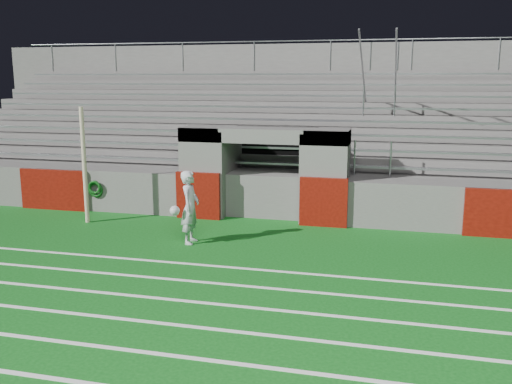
# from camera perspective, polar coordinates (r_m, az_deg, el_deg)

# --- Properties ---
(ground) EXTENTS (90.00, 90.00, 0.00)m
(ground) POSITION_cam_1_polar(r_m,az_deg,el_deg) (13.31, -2.76, -6.09)
(ground) COLOR #0D5214
(ground) RESTS_ON ground
(field_post) EXTENTS (0.12, 0.12, 3.22)m
(field_post) POSITION_cam_1_polar(r_m,az_deg,el_deg) (16.43, -16.78, 2.55)
(field_post) COLOR beige
(field_post) RESTS_ON ground
(field_markings) EXTENTS (28.00, 8.09, 0.01)m
(field_markings) POSITION_cam_1_polar(r_m,az_deg,el_deg) (8.99, -12.46, -15.20)
(field_markings) COLOR white
(field_markings) RESTS_ON ground
(stadium_structure) EXTENTS (26.00, 8.48, 5.42)m
(stadium_structure) POSITION_cam_1_polar(r_m,az_deg,el_deg) (20.60, 3.71, 4.36)
(stadium_structure) COLOR #575552
(stadium_structure) RESTS_ON ground
(goalkeeper_with_ball) EXTENTS (0.64, 0.75, 1.79)m
(goalkeeper_with_ball) POSITION_cam_1_polar(r_m,az_deg,el_deg) (13.94, -6.64, -1.53)
(goalkeeper_with_ball) COLOR silver
(goalkeeper_with_ball) RESTS_ON ground
(hose_coil) EXTENTS (0.49, 0.13, 0.53)m
(hose_coil) POSITION_cam_1_polar(r_m,az_deg,el_deg) (17.76, -15.79, 0.33)
(hose_coil) COLOR #0D4111
(hose_coil) RESTS_ON ground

